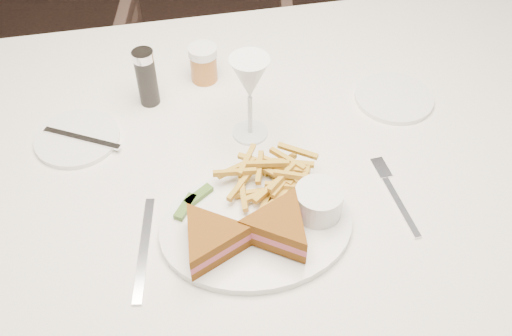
{
  "coord_description": "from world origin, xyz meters",
  "views": [
    {
      "loc": [
        -0.45,
        -1.0,
        1.51
      ],
      "look_at": [
        -0.32,
        -0.34,
        0.8
      ],
      "focal_mm": 40.0,
      "sensor_mm": 36.0,
      "label": 1
    }
  ],
  "objects": [
    {
      "name": "table",
      "position": [
        -0.32,
        -0.29,
        0.38
      ],
      "size": [
        1.58,
        1.07,
        0.75
      ],
      "primitive_type": "cube",
      "rotation": [
        0.0,
        0.0,
        0.02
      ],
      "color": "silver",
      "rests_on": "ground"
    },
    {
      "name": "table_setting",
      "position": [
        -0.33,
        -0.34,
        0.79
      ],
      "size": [
        0.8,
        0.61,
        0.18
      ],
      "color": "white",
      "rests_on": "table"
    },
    {
      "name": "chair_far",
      "position": [
        -0.32,
        0.55,
        0.3
      ],
      "size": [
        0.66,
        0.63,
        0.59
      ],
      "primitive_type": "imported",
      "rotation": [
        0.0,
        0.0,
        2.97
      ],
      "color": "#49342D",
      "rests_on": "ground"
    },
    {
      "name": "ground",
      "position": [
        0.0,
        0.0,
        0.0
      ],
      "size": [
        5.0,
        5.0,
        0.0
      ],
      "primitive_type": "plane",
      "color": "black",
      "rests_on": "ground"
    }
  ]
}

